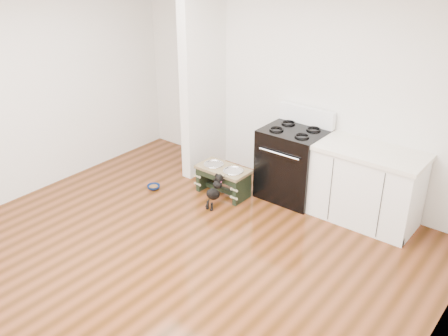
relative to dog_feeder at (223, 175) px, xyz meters
The scene contains 8 objects.
ground 1.73m from the dog_feeder, 73.87° to the right, with size 5.00×5.00×0.00m, color #3F210B.
room_shell 2.18m from the dog_feeder, 73.87° to the right, with size 5.00×5.00×5.00m.
partition_wall 1.37m from the dog_feeder, 146.90° to the left, with size 0.15×0.80×2.70m, color silver.
oven_range 0.91m from the dog_feeder, 35.37° to the left, with size 0.76×0.69×1.14m.
cabinet_run 1.80m from the dog_feeder, 17.37° to the left, with size 1.24×0.64×0.91m.
dog_feeder is the anchor object (origin of this frame).
puppy 0.34m from the dog_feeder, 68.85° to the right, with size 0.12×0.35×0.42m.
floor_bowl 0.97m from the dog_feeder, 150.02° to the right, with size 0.18×0.18×0.05m.
Camera 1 is at (3.11, -2.88, 3.16)m, focal length 40.00 mm.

